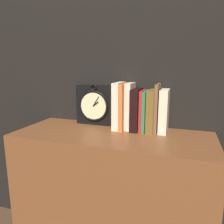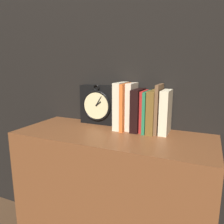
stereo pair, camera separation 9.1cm
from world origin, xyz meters
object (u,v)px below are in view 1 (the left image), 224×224
Objects in this scene: book_slot2_cream at (130,106)px; book_slot7_brown at (157,108)px; book_slot4_red at (142,110)px; book_slot6_brown at (152,111)px; book_slot3_black at (136,110)px; book_slot1_orange at (125,106)px; book_slot5_green at (146,111)px; clock at (96,105)px; book_slot8_cream at (164,111)px; book_slot0_cream at (120,106)px.

book_slot7_brown is at bearing -2.53° from book_slot2_cream.
book_slot6_brown reaches higher than book_slot4_red.
book_slot1_orange is at bearing -175.77° from book_slot3_black.
book_slot5_green is at bearing -175.78° from book_slot7_brown.
book_slot8_cream is at bearing -4.68° from clock.
book_slot0_cream is 0.23m from book_slot8_cream.
book_slot4_red is 0.97× the size of book_slot8_cream.
book_slot7_brown is (0.34, -0.03, 0.01)m from clock.
book_slot3_black and book_slot8_cream have the same top height.
book_slot3_black is (0.24, -0.04, -0.00)m from clock.
book_slot7_brown is (0.19, 0.00, -0.00)m from book_slot0_cream.
book_slot6_brown is at bearing -13.63° from book_slot4_red.
book_slot6_brown is at bearing -7.03° from clock.
book_slot4_red is at bearing 16.61° from book_slot3_black.
book_slot1_orange is at bearing -179.36° from book_slot6_brown.
book_slot1_orange is 0.03m from book_slot2_cream.
book_slot0_cream is 1.14× the size of book_slot3_black.
book_slot7_brown is (0.03, 0.01, 0.01)m from book_slot6_brown.
book_slot7_brown is at bearing 1.66° from book_slot3_black.
clock is at bearing 167.10° from book_slot1_orange.
book_slot3_black is 1.00× the size of book_slot8_cream.
book_slot0_cream is at bearing -170.96° from book_slot2_cream.
book_slot2_cream and book_slot7_brown have the same top height.
book_slot3_black is at bearing 4.23° from book_slot1_orange.
book_slot6_brown is 0.06m from book_slot8_cream.
book_slot7_brown is at bearing -4.39° from book_slot4_red.
book_slot8_cream reaches higher than book_slot5_green.
book_slot3_black is 0.11m from book_slot7_brown.
book_slot1_orange is at bearing -12.90° from clock.
clock is 0.35m from book_slot7_brown.
book_slot8_cream reaches higher than book_slot6_brown.
book_slot1_orange is 0.09m from book_slot4_red.
book_slot7_brown reaches higher than book_slot4_red.
book_slot1_orange is at bearing -177.38° from book_slot7_brown.
book_slot2_cream reaches higher than book_slot5_green.
book_slot0_cream is 1.14× the size of book_slot8_cream.
clock is at bearing 171.43° from book_slot3_black.
book_slot2_cream is 1.15× the size of book_slot6_brown.
book_slot4_red is 0.08m from book_slot7_brown.
book_slot3_black is 1.03× the size of book_slot4_red.
book_slot2_cream is 0.17m from book_slot8_cream.
book_slot3_black is (0.04, -0.01, -0.01)m from book_slot2_cream.
clock is 1.11× the size of book_slot4_red.
book_slot2_cream is (0.05, 0.01, -0.00)m from book_slot0_cream.
clock is 0.18m from book_slot1_orange.
clock is 0.16m from book_slot0_cream.
clock is 1.07× the size of book_slot8_cream.
book_slot8_cream is (0.03, 0.00, -0.01)m from book_slot7_brown.
book_slot5_green is at bearing -0.84° from book_slot0_cream.
book_slot5_green is 0.98× the size of book_slot6_brown.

